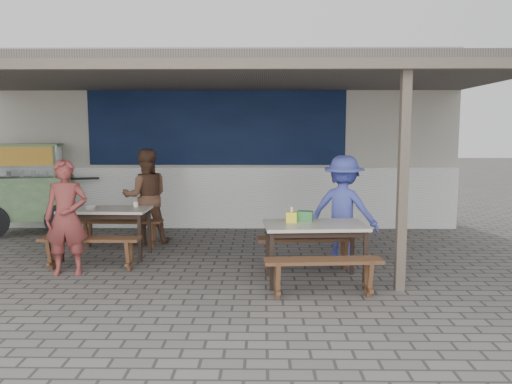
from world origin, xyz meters
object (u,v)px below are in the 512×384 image
at_px(bench_left_street, 90,246).
at_px(bench_right_wall, 307,245).
at_px(bench_left_wall, 120,227).
at_px(patron_right_table, 343,210).
at_px(table_left, 106,214).
at_px(donation_box, 305,216).
at_px(condiment_bowl, 90,207).
at_px(bench_right_street, 323,269).
at_px(vendor_cart, 29,185).
at_px(patron_street_side, 66,217).
at_px(tissue_box, 292,217).
at_px(patron_wall_side, 146,196).
at_px(table_right, 315,230).
at_px(condiment_jar, 136,204).

height_order(bench_left_street, bench_right_wall, same).
height_order(bench_left_wall, patron_right_table, patron_right_table).
bearing_deg(table_left, donation_box, -18.76).
xyz_separation_m(patron_right_table, condiment_bowl, (-3.73, 0.28, -0.01)).
height_order(bench_right_street, vendor_cart, vendor_cart).
distance_m(patron_street_side, condiment_bowl, 0.87).
relative_size(bench_right_wall, tissue_box, 10.32).
distance_m(bench_left_wall, patron_wall_side, 0.67).
height_order(patron_right_table, tissue_box, patron_right_table).
bearing_deg(bench_left_street, bench_left_wall, 90.00).
height_order(table_right, vendor_cart, vendor_cart).
height_order(tissue_box, condiment_bowl, tissue_box).
xyz_separation_m(table_left, bench_left_street, (-0.01, -0.68, -0.33)).
xyz_separation_m(bench_left_street, donation_box, (2.92, -0.37, 0.48)).
distance_m(patron_right_table, tissue_box, 1.11).
height_order(patron_wall_side, tissue_box, patron_wall_side).
relative_size(bench_left_wall, vendor_cart, 0.70).
relative_size(table_left, bench_left_street, 0.93).
relative_size(table_left, condiment_jar, 15.55).
bearing_deg(condiment_bowl, patron_right_table, -4.31).
distance_m(table_right, vendor_cart, 5.82).
distance_m(table_left, bench_left_wall, 0.76).
relative_size(bench_left_street, patron_right_table, 0.89).
height_order(patron_right_table, condiment_jar, patron_right_table).
distance_m(bench_left_street, tissue_box, 2.82).
distance_m(bench_left_street, condiment_jar, 1.05).
bearing_deg(condiment_jar, bench_left_wall, 127.57).
xyz_separation_m(table_right, bench_right_wall, (-0.04, 0.59, -0.34)).
relative_size(bench_right_wall, patron_right_table, 0.88).
bearing_deg(table_right, donation_box, 119.87).
distance_m(bench_right_street, condiment_jar, 3.33).
height_order(bench_left_wall, patron_street_side, patron_street_side).
distance_m(table_right, condiment_jar, 2.95).
relative_size(donation_box, condiment_bowl, 1.20).
bearing_deg(bench_right_street, bench_right_wall, 90.00).
xyz_separation_m(bench_left_street, patron_right_table, (3.53, 0.36, 0.45)).
bearing_deg(donation_box, patron_wall_side, 141.18).
bearing_deg(patron_right_table, table_right, 86.41).
bearing_deg(patron_street_side, bench_left_wall, 74.33).
relative_size(bench_right_street, vendor_cart, 0.69).
xyz_separation_m(bench_right_street, donation_box, (-0.15, 0.75, 0.48)).
height_order(bench_right_street, tissue_box, tissue_box).
bearing_deg(bench_right_street, table_right, 90.00).
relative_size(bench_right_street, condiment_bowl, 8.18).
bearing_deg(bench_right_wall, bench_left_street, 177.10).
bearing_deg(condiment_jar, table_right, -27.92).
bearing_deg(bench_left_street, condiment_jar, 64.52).
bearing_deg(table_left, tissue_box, -20.94).
xyz_separation_m(vendor_cart, patron_street_side, (1.74, -2.68, -0.14)).
bearing_deg(bench_right_street, condiment_jar, 139.20).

